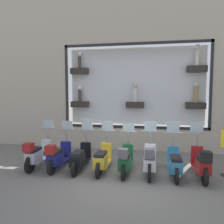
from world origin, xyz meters
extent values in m
plane|color=#66635E|center=(0.00, 0.00, 0.00)|extent=(120.00, 120.00, 0.00)
cube|color=#ADA08E|center=(3.60, 0.00, 0.51)|extent=(0.40, 6.53, 1.01)
cube|color=#ADA08E|center=(3.60, 0.00, 6.50)|extent=(0.40, 6.53, 3.34)
cube|color=black|center=(3.39, 0.00, 4.77)|extent=(0.04, 6.53, 0.12)
cube|color=black|center=(3.39, 0.00, 1.07)|extent=(0.04, 6.53, 0.12)
cube|color=black|center=(3.39, -3.21, 2.92)|extent=(0.04, 0.12, 3.82)
cube|color=black|center=(3.39, 3.21, 2.92)|extent=(0.04, 0.12, 3.82)
cube|color=silver|center=(3.95, 0.00, 2.92)|extent=(0.04, 6.29, 3.58)
cube|color=#28231E|center=(3.73, -2.68, 3.66)|extent=(0.36, 0.83, 0.28)
cylinder|color=silver|center=(3.73, -2.68, 4.13)|extent=(0.19, 0.19, 0.67)
sphere|color=white|center=(3.73, -2.68, 4.59)|extent=(0.24, 0.24, 0.24)
cube|color=#28231E|center=(3.73, 2.68, 3.66)|extent=(0.36, 0.83, 0.28)
cylinder|color=#47382D|center=(3.73, 2.68, 4.07)|extent=(0.15, 0.15, 0.55)
sphere|color=beige|center=(3.73, 2.68, 4.44)|extent=(0.20, 0.20, 0.20)
cube|color=#28231E|center=(3.73, -2.68, 2.06)|extent=(0.36, 0.83, 0.28)
cylinder|color=#9E7F4C|center=(3.73, -2.68, 2.53)|extent=(0.18, 0.18, 0.65)
sphere|color=beige|center=(3.73, -2.68, 2.97)|extent=(0.24, 0.24, 0.24)
cube|color=#28231E|center=(3.73, 0.00, 2.06)|extent=(0.36, 0.83, 0.28)
cylinder|color=silver|center=(3.73, 0.00, 2.53)|extent=(0.18, 0.18, 0.65)
sphere|color=beige|center=(3.73, 0.00, 2.97)|extent=(0.23, 0.23, 0.23)
cube|color=#28231E|center=(3.73, 2.68, 2.06)|extent=(0.36, 0.83, 0.28)
cylinder|color=#47382D|center=(3.73, 2.68, 2.48)|extent=(0.15, 0.15, 0.55)
sphere|color=white|center=(3.73, 2.68, 2.86)|extent=(0.20, 0.20, 0.20)
cylinder|color=black|center=(1.18, -2.28, 0.27)|extent=(0.55, 0.09, 0.55)
cylinder|color=black|center=(-0.08, -2.28, 0.27)|extent=(0.55, 0.09, 0.55)
cube|color=maroon|center=(0.55, -2.28, 0.26)|extent=(1.02, 0.38, 0.06)
cube|color=maroon|center=(0.18, -2.28, 0.47)|extent=(0.61, 0.35, 0.36)
cube|color=black|center=(0.18, -2.28, 0.70)|extent=(0.58, 0.31, 0.10)
cube|color=maroon|center=(1.10, -2.28, 0.57)|extent=(0.12, 0.37, 0.56)
cylinder|color=gray|center=(1.16, -2.28, 1.06)|extent=(0.20, 0.06, 0.45)
cylinder|color=gray|center=(1.23, -2.28, 1.28)|extent=(0.04, 0.61, 0.04)
cube|color=silver|center=(1.27, -2.28, 1.47)|extent=(0.09, 0.42, 0.37)
cube|color=black|center=(-0.13, -2.28, 0.86)|extent=(0.28, 0.28, 0.28)
cylinder|color=black|center=(1.21, -1.51, 0.24)|extent=(0.48, 0.09, 0.48)
cylinder|color=black|center=(-0.10, -1.51, 0.24)|extent=(0.48, 0.09, 0.48)
cube|color=teal|center=(0.55, -1.51, 0.23)|extent=(1.02, 0.38, 0.06)
cube|color=teal|center=(0.18, -1.51, 0.44)|extent=(0.61, 0.35, 0.36)
cube|color=black|center=(0.18, -1.51, 0.67)|extent=(0.58, 0.31, 0.10)
cube|color=teal|center=(1.10, -1.51, 0.54)|extent=(0.12, 0.37, 0.56)
cylinder|color=gray|center=(1.16, -1.51, 1.03)|extent=(0.20, 0.06, 0.45)
cylinder|color=gray|center=(1.23, -1.51, 1.25)|extent=(0.04, 0.60, 0.04)
cube|color=silver|center=(1.27, -1.51, 1.45)|extent=(0.10, 0.42, 0.39)
cylinder|color=black|center=(1.18, -0.74, 0.28)|extent=(0.56, 0.09, 0.56)
cylinder|color=black|center=(-0.08, -0.74, 0.28)|extent=(0.56, 0.09, 0.56)
cube|color=silver|center=(0.55, -0.74, 0.26)|extent=(1.02, 0.39, 0.06)
cube|color=silver|center=(0.18, -0.74, 0.47)|extent=(0.61, 0.35, 0.36)
cube|color=black|center=(0.18, -0.74, 0.70)|extent=(0.58, 0.31, 0.10)
cube|color=silver|center=(1.10, -0.74, 0.57)|extent=(0.12, 0.37, 0.56)
cylinder|color=gray|center=(1.16, -0.74, 1.07)|extent=(0.20, 0.06, 0.45)
cylinder|color=gray|center=(1.23, -0.74, 1.28)|extent=(0.04, 0.60, 0.04)
cube|color=silver|center=(1.27, -0.74, 1.46)|extent=(0.09, 0.42, 0.34)
cube|color=#4C4C51|center=(-0.13, -0.74, 0.86)|extent=(0.28, 0.28, 0.28)
cylinder|color=black|center=(1.21, 0.03, 0.24)|extent=(0.48, 0.09, 0.48)
cylinder|color=black|center=(-0.11, 0.03, 0.24)|extent=(0.48, 0.09, 0.48)
cube|color=#19512D|center=(0.55, 0.03, 0.23)|extent=(1.02, 0.39, 0.06)
cube|color=#19512D|center=(0.18, 0.03, 0.44)|extent=(0.61, 0.35, 0.36)
cube|color=black|center=(0.18, 0.03, 0.67)|extent=(0.58, 0.31, 0.10)
cube|color=#19512D|center=(1.10, 0.03, 0.54)|extent=(0.12, 0.37, 0.56)
cylinder|color=gray|center=(1.16, 0.03, 1.03)|extent=(0.20, 0.06, 0.45)
cylinder|color=gray|center=(1.23, 0.03, 1.25)|extent=(0.04, 0.61, 0.04)
cube|color=silver|center=(1.27, 0.03, 1.40)|extent=(0.08, 0.42, 0.30)
cube|color=#4C4C51|center=(-0.15, 0.03, 0.83)|extent=(0.28, 0.28, 0.28)
cylinder|color=black|center=(1.20, 0.81, 0.25)|extent=(0.51, 0.09, 0.51)
cylinder|color=black|center=(-0.10, 0.81, 0.25)|extent=(0.51, 0.09, 0.51)
cube|color=gold|center=(0.55, 0.81, 0.24)|extent=(1.02, 0.38, 0.06)
cube|color=gold|center=(0.18, 0.81, 0.45)|extent=(0.61, 0.35, 0.36)
cube|color=black|center=(0.18, 0.81, 0.68)|extent=(0.58, 0.31, 0.10)
cube|color=gold|center=(1.10, 0.81, 0.55)|extent=(0.12, 0.37, 0.56)
cylinder|color=gray|center=(1.16, 0.81, 1.04)|extent=(0.20, 0.06, 0.45)
cylinder|color=gray|center=(1.23, 0.81, 1.26)|extent=(0.04, 0.60, 0.04)
cube|color=silver|center=(1.27, 0.81, 1.42)|extent=(0.08, 0.42, 0.33)
cylinder|color=black|center=(1.21, 1.58, 0.24)|extent=(0.48, 0.09, 0.48)
cylinder|color=black|center=(-0.10, 1.58, 0.24)|extent=(0.48, 0.09, 0.48)
cube|color=black|center=(0.55, 1.58, 0.23)|extent=(1.02, 0.38, 0.06)
cube|color=black|center=(0.18, 1.58, 0.44)|extent=(0.61, 0.35, 0.36)
cube|color=black|center=(0.18, 1.58, 0.67)|extent=(0.58, 0.31, 0.10)
cube|color=black|center=(1.10, 1.58, 0.54)|extent=(0.12, 0.37, 0.56)
cylinder|color=gray|center=(1.16, 1.58, 1.03)|extent=(0.20, 0.06, 0.45)
cylinder|color=gray|center=(1.23, 1.58, 1.25)|extent=(0.04, 0.60, 0.04)
cube|color=silver|center=(1.27, 1.58, 1.47)|extent=(0.11, 0.42, 0.43)
cylinder|color=black|center=(1.21, 2.35, 0.24)|extent=(0.49, 0.09, 0.49)
cylinder|color=black|center=(-0.10, 2.35, 0.24)|extent=(0.49, 0.09, 0.49)
cube|color=navy|center=(0.55, 2.35, 0.23)|extent=(1.02, 0.38, 0.06)
cube|color=navy|center=(0.18, 2.35, 0.44)|extent=(0.61, 0.35, 0.36)
cube|color=black|center=(0.18, 2.35, 0.67)|extent=(0.58, 0.31, 0.10)
cube|color=navy|center=(1.10, 2.35, 0.54)|extent=(0.12, 0.37, 0.56)
cylinder|color=gray|center=(1.16, 2.35, 1.04)|extent=(0.20, 0.06, 0.45)
cylinder|color=gray|center=(1.23, 2.35, 1.25)|extent=(0.04, 0.61, 0.04)
cube|color=silver|center=(1.27, 2.35, 1.41)|extent=(0.08, 0.42, 0.32)
cube|color=maroon|center=(-0.15, 2.35, 0.83)|extent=(0.28, 0.28, 0.28)
cylinder|color=black|center=(1.18, 3.13, 0.28)|extent=(0.55, 0.09, 0.55)
cylinder|color=black|center=(-0.08, 3.13, 0.28)|extent=(0.55, 0.09, 0.55)
cube|color=#B7BCC6|center=(0.55, 3.13, 0.26)|extent=(1.02, 0.38, 0.06)
cube|color=#B7BCC6|center=(0.18, 3.13, 0.47)|extent=(0.61, 0.35, 0.36)
cube|color=black|center=(0.18, 3.13, 0.70)|extent=(0.58, 0.31, 0.10)
cube|color=#B7BCC6|center=(1.10, 3.13, 0.57)|extent=(0.12, 0.37, 0.56)
cylinder|color=gray|center=(1.16, 3.13, 1.07)|extent=(0.20, 0.06, 0.45)
cylinder|color=gray|center=(1.23, 3.13, 1.28)|extent=(0.04, 0.61, 0.04)
cube|color=silver|center=(1.27, 3.13, 1.43)|extent=(0.08, 0.42, 0.30)
cube|color=maroon|center=(-0.13, 3.13, 0.86)|extent=(0.28, 0.28, 0.28)
camera|label=1|loc=(-6.44, -0.78, 2.63)|focal=35.00mm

